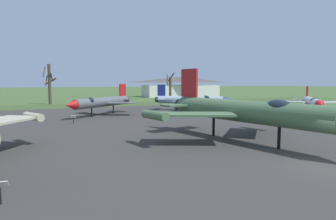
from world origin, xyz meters
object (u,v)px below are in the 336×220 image
Objects in this scene: jet_fighter_rear_left at (312,102)px; jet_fighter_rear_center at (101,102)px; info_placard_rear_left at (334,115)px; visitor_building at (180,87)px; info_placard_front_right at (0,189)px; info_placard_rear_center at (73,118)px; jet_fighter_front_left at (247,111)px; jet_fighter_rear_right at (193,100)px.

jet_fighter_rear_center is at bearing 158.45° from jet_fighter_rear_left.
visitor_building is at bearing 78.24° from info_placard_rear_left.
info_placard_rear_center is at bearing 74.82° from info_placard_front_right.
jet_fighter_rear_center reaches higher than jet_fighter_rear_left.
jet_fighter_rear_center is at bearing 102.71° from jet_fighter_front_left.
jet_fighter_rear_center is 1.04× the size of jet_fighter_rear_left.
jet_fighter_rear_left is at bearing -7.54° from info_placard_rear_center.
info_placard_rear_center is (6.18, 22.78, -0.03)m from info_placard_front_right.
jet_fighter_front_left reaches higher than info_placard_rear_center.
info_placard_rear_center is at bearing -125.23° from jet_fighter_rear_center.
info_placard_rear_left reaches higher than info_placard_rear_center.
jet_fighter_front_left is 17.51m from info_placard_front_right.
jet_fighter_front_left is 26.66m from jet_fighter_rear_left.
info_placard_front_right is 41.22m from jet_fighter_rear_right.
info_placard_front_right reaches higher than info_placard_rear_center.
jet_fighter_front_left is 1.61× the size of jet_fighter_rear_left.
jet_fighter_rear_left is at bearing -98.83° from visitor_building.
jet_fighter_front_left reaches higher than info_placard_rear_left.
jet_fighter_rear_right is (26.88, 31.22, 1.19)m from info_placard_front_right.
info_placard_rear_left is at bearing 18.19° from info_placard_front_right.
jet_fighter_front_left is at bearing -151.05° from jet_fighter_rear_left.
jet_fighter_rear_left is (28.79, -11.37, -0.13)m from jet_fighter_rear_center.
visitor_building is (49.03, 77.36, 2.57)m from info_placard_front_right.
info_placard_rear_center is 33.99m from jet_fighter_rear_left.
jet_fighter_rear_center is 15.89m from jet_fighter_rear_right.
jet_fighter_front_left is 19.88m from info_placard_rear_left.
jet_fighter_front_left is 78.94m from visitor_building.
jet_fighter_rear_right is at bearing 5.52° from jet_fighter_rear_center.
jet_fighter_rear_right reaches higher than info_placard_rear_left.
info_placard_rear_left is (24.28, -18.08, -1.26)m from jet_fighter_rear_center.
jet_fighter_rear_center is at bearing -174.48° from jet_fighter_rear_right.
info_placard_front_right is (-16.54, -5.42, -1.87)m from jet_fighter_front_left.
jet_fighter_rear_center reaches higher than jet_fighter_rear_right.
info_placard_rear_left is at bearing -36.68° from jet_fighter_rear_center.
visitor_building is (22.15, 46.14, 1.38)m from jet_fighter_rear_right.
jet_fighter_front_left reaches higher than jet_fighter_rear_center.
visitor_building reaches higher than jet_fighter_front_left.
jet_fighter_rear_right is (15.82, 1.53, -0.14)m from jet_fighter_rear_center.
jet_fighter_rear_center is at bearing -128.54° from visitor_building.
info_placard_front_right is 37.20m from info_placard_rear_left.
info_placard_rear_center is at bearing 159.04° from info_placard_rear_left.
info_placard_rear_left is at bearing -20.96° from info_placard_rear_center.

